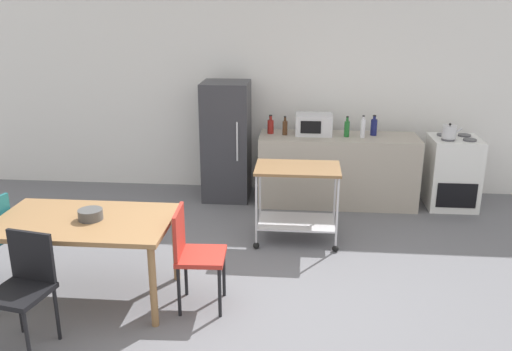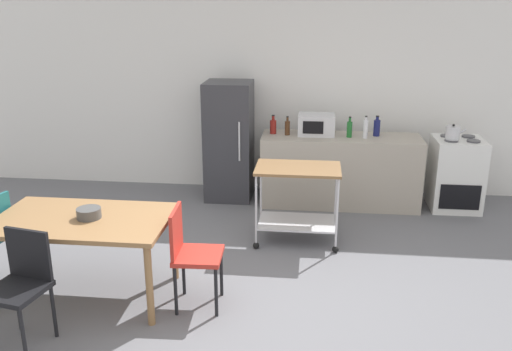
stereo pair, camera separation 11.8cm
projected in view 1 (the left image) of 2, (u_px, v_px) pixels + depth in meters
The scene contains 17 objects.
ground_plane at pixel (247, 305), 4.70m from camera, with size 12.00×12.00×0.00m, color slate.
back_wall at pixel (271, 85), 7.28m from camera, with size 8.40×0.12×2.90m, color white.
kitchen_counter at pixel (337, 170), 6.95m from camera, with size 2.00×0.64×0.90m, color #A89E8E.
dining_table at pixel (85, 228), 4.62m from camera, with size 1.50×0.90×0.75m.
chair_black at pixel (24, 283), 4.02m from camera, with size 0.47×0.47×0.89m.
chair_red at pixel (193, 251), 4.54m from camera, with size 0.42×0.42×0.89m.
stove_oven at pixel (452, 172), 6.84m from camera, with size 0.60×0.61×0.92m.
refrigerator at pixel (227, 141), 7.06m from camera, with size 0.60×0.63×1.55m.
kitchen_cart at pixel (297, 191), 5.80m from camera, with size 0.91×0.57×0.85m.
bottle_sesame_oil at pixel (271, 126), 6.91m from camera, with size 0.08×0.08×0.24m.
bottle_sparkling_water at pixel (285, 127), 6.84m from camera, with size 0.06×0.06×0.24m.
microwave at pixel (314, 124), 6.86m from camera, with size 0.46×0.35×0.26m.
bottle_wine at pixel (347, 128), 6.74m from camera, with size 0.07×0.07×0.26m.
bottle_olive_oil at pixel (363, 128), 6.69m from camera, with size 0.06×0.06×0.28m.
bottle_soda at pixel (374, 127), 6.82m from camera, with size 0.08×0.08×0.26m.
fruit_bowl at pixel (91, 215), 4.58m from camera, with size 0.21×0.21×0.09m, color #4C4C4C.
kettle at pixel (449, 132), 6.59m from camera, with size 0.24×0.17×0.19m.
Camera 1 is at (0.44, -4.10, 2.52)m, focal length 37.84 mm.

